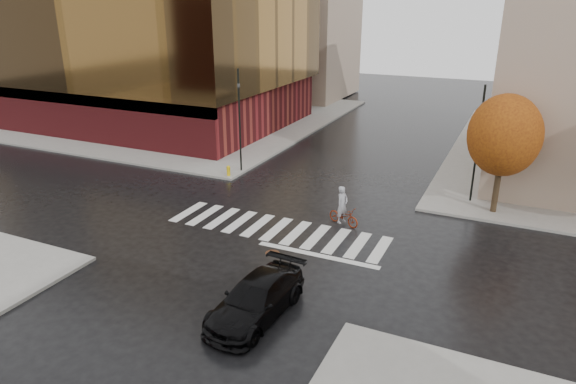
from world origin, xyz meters
The scene contains 12 objects.
ground centered at (0.00, 0.00, 0.00)m, with size 120.00×120.00×0.00m, color black.
sidewalk_nw centered at (-21.00, 21.00, 0.07)m, with size 30.00×30.00×0.15m, color gray.
crosswalk centered at (0.00, 0.50, 0.01)m, with size 12.00×3.00×0.01m, color silver.
office_glass centered at (-22.00, 17.99, 8.28)m, with size 27.00×19.00×16.00m.
building_nw_far centered at (-16.00, 37.00, 10.15)m, with size 14.00×12.00×20.00m, color tan.
tree_ne_a centered at (10.00, 7.40, 4.46)m, with size 3.80×3.80×6.50m.
sedan centered at (2.73, -6.79, 0.73)m, with size 2.04×5.03×1.46m, color black.
cyclist centered at (2.92, 2.50, 0.72)m, with size 1.98×1.24×2.12m.
traffic_light_nw centered at (-6.30, 7.84, 4.01)m, with size 0.20×0.18×6.86m.
traffic_light_ne centered at (8.65, 8.58, 3.91)m, with size 0.17×0.19×6.71m.
fire_hydrant centered at (-6.50, 6.50, 0.54)m, with size 0.25×0.25×0.70m.
manhole centered at (1.01, -2.00, 0.01)m, with size 0.68×0.68×0.01m, color #512F1D.
Camera 1 is at (10.73, -21.19, 11.16)m, focal length 32.00 mm.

